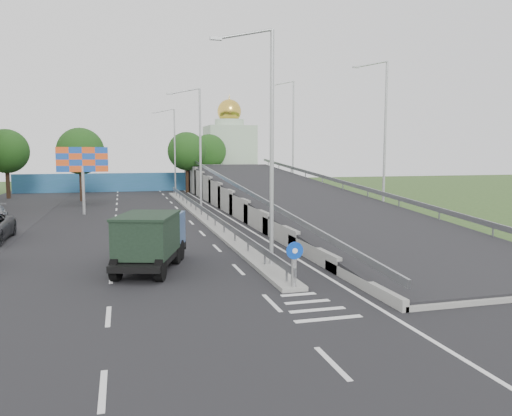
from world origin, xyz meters
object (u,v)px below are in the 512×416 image
object	(u,v)px
lamp_post_far	(173,146)
billboard	(82,163)
lamp_post_near	(268,135)
church	(229,151)
sign_bollard	(294,264)
lamp_post_mid	(198,143)
dump_truck	(151,238)

from	to	relation	value
lamp_post_far	billboard	size ratio (longest dim) A/B	1.83
lamp_post_near	lamp_post_far	bearing A→B (deg)	90.00
lamp_post_far	church	size ratio (longest dim) A/B	0.73
sign_bollard	lamp_post_mid	bearing A→B (deg)	89.74
dump_truck	billboard	bearing A→B (deg)	118.85
billboard	church	bearing A→B (deg)	59.30
sign_bollard	lamp_post_far	bearing A→B (deg)	89.86
lamp_post_near	lamp_post_far	xyz separation A→B (m)	(0.00, 40.00, 0.00)
sign_bollard	lamp_post_near	size ratio (longest dim) A/B	0.17
lamp_post_mid	lamp_post_far	distance (m)	20.00
lamp_post_mid	lamp_post_far	size ratio (longest dim) A/B	1.00
dump_truck	lamp_post_near	bearing A→B (deg)	2.76
billboard	sign_bollard	bearing A→B (deg)	-70.79
sign_bollard	billboard	world-z (taller)	billboard
lamp_post_mid	billboard	distance (m)	9.47
church	dump_truck	distance (m)	54.90
sign_bollard	lamp_post_far	size ratio (longest dim) A/B	0.17
lamp_post_near	billboard	world-z (taller)	lamp_post_near
sign_bollard	church	xyz separation A→B (m)	(10.00, 57.83, 4.28)
lamp_post_mid	lamp_post_far	xyz separation A→B (m)	(0.00, 20.00, 0.00)
lamp_post_near	church	world-z (taller)	church
sign_bollard	church	distance (m)	58.84
church	lamp_post_near	bearing A→B (deg)	-100.38
lamp_post_near	billboard	bearing A→B (deg)	112.49
church	billboard	world-z (taller)	church
lamp_post_far	lamp_post_near	bearing A→B (deg)	-90.00
lamp_post_mid	sign_bollard	bearing A→B (deg)	-90.26
lamp_post_mid	dump_truck	distance (m)	19.85
billboard	lamp_post_mid	bearing A→B (deg)	-12.38
church	billboard	size ratio (longest dim) A/B	2.51
lamp_post_mid	dump_truck	size ratio (longest dim) A/B	1.68
sign_bollard	lamp_post_mid	distance (m)	24.30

